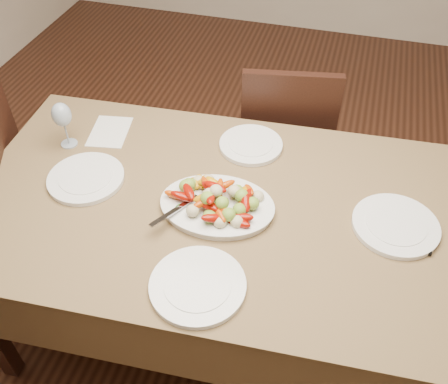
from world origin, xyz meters
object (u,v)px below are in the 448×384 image
dining_table (224,270)px  wine_glass (64,124)px  serving_platter (217,207)px  plate_near (198,286)px  plate_far (251,145)px  plate_left (86,178)px  plate_right (395,225)px  chair_far (284,137)px

dining_table → wine_glass: wine_glass is taller
serving_platter → plate_near: serving_platter is taller
plate_far → wine_glass: 0.74m
serving_platter → wine_glass: bearing=164.5°
plate_left → plate_far: 0.65m
dining_table → plate_right: bearing=5.3°
wine_glass → chair_far: bearing=39.6°
chair_far → plate_left: chair_far is taller
dining_table → plate_right: plate_right is taller
dining_table → plate_left: 0.65m
wine_glass → plate_right: bearing=-4.7°
dining_table → plate_near: (0.02, -0.36, 0.39)m
plate_right → wine_glass: size_ratio=1.42×
serving_platter → plate_far: serving_platter is taller
plate_far → plate_near: 0.70m
dining_table → plate_left: (-0.53, -0.02, 0.39)m
serving_platter → plate_far: (0.03, 0.37, -0.00)m
dining_table → plate_far: 0.52m
chair_far → serving_platter: bearing=72.6°
chair_far → dining_table: bearing=73.5°
dining_table → plate_right: size_ratio=6.33×
plate_left → plate_far: size_ratio=1.12×
plate_left → plate_right: same height
plate_left → wine_glass: bearing=133.2°
plate_left → plate_far: same height
plate_left → plate_far: bearing=33.4°
serving_platter → plate_left: size_ratio=1.38×
chair_far → plate_near: size_ratio=3.22×
dining_table → serving_platter: (-0.02, -0.03, 0.39)m
chair_far → plate_left: (-0.62, -0.82, 0.29)m
plate_right → plate_far: size_ratio=1.15×
plate_far → wine_glass: bearing=-165.5°
plate_right → wine_glass: bearing=175.3°
serving_platter → chair_far: bearing=82.9°
serving_platter → dining_table: bearing=60.5°
dining_table → plate_near: bearing=-87.0°
plate_near → wine_glass: wine_glass is taller
chair_far → plate_far: (-0.07, -0.46, 0.29)m
plate_near → plate_right: bearing=36.1°
chair_far → plate_left: bearing=42.9°
plate_right → wine_glass: wine_glass is taller
dining_table → plate_far: (0.02, 0.34, 0.39)m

